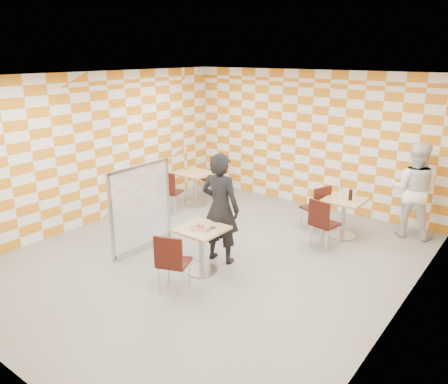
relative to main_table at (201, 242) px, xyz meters
The scene contains 15 objects.
room_shell 1.43m from the main_table, 99.38° to the left, with size 7.00×7.00×7.00m.
main_table is the anchor object (origin of this frame).
second_table 2.94m from the main_table, 65.50° to the left, with size 0.70×0.70×0.75m.
empty_table 3.27m from the main_table, 132.45° to the left, with size 0.70×0.70×0.75m.
chair_main_front 0.77m from the main_table, 83.22° to the right, with size 0.55×0.55×0.92m.
chair_second_front 2.24m from the main_table, 59.57° to the left, with size 0.49×0.50×0.92m.
chair_second_side 2.73m from the main_table, 74.80° to the left, with size 0.56×0.55×0.92m.
chair_empty_near 2.81m from the main_table, 144.53° to the left, with size 0.52×0.53×0.92m.
chair_empty_far 3.91m from the main_table, 125.65° to the left, with size 0.46×0.47×0.92m.
partition 1.40m from the main_table, behind, with size 0.08×1.38×1.55m.
man_dark 0.65m from the main_table, 91.46° to the left, with size 0.67×0.44×1.85m, color black.
man_white 4.17m from the main_table, 58.05° to the left, with size 0.88×0.69×1.82m, color white.
pizza_on_foil 0.26m from the main_table, 90.13° to the right, with size 0.40×0.40×0.04m.
sport_bottle 2.97m from the main_table, 67.54° to the left, with size 0.06×0.06×0.20m.
soda_bottle 3.01m from the main_table, 63.85° to the left, with size 0.07×0.07×0.23m.
Camera 1 is at (4.24, -5.24, 3.34)m, focal length 35.00 mm.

